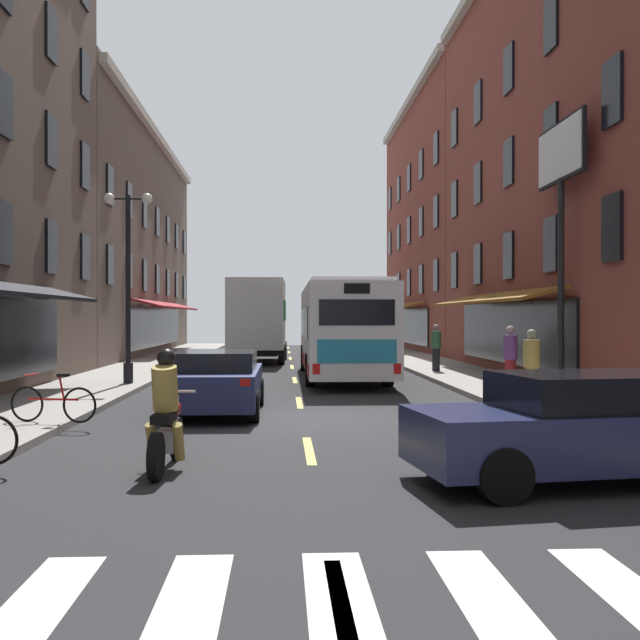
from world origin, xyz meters
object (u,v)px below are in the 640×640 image
pedestrian_mid (510,358)px  billboard_sign (561,182)px  sedan_near (217,381)px  bicycle_mid (53,403)px  box_truck (259,320)px  pedestrian_far (436,347)px  pedestrian_near (531,364)px  transit_bus (342,329)px  street_lamp_twin (128,278)px  motorcycle_rider (166,418)px  sedan_mid (585,426)px

pedestrian_mid → billboard_sign: bearing=-104.0°
sedan_near → bicycle_mid: sedan_near is taller
box_truck → pedestrian_far: bearing=-48.7°
billboard_sign → pedestrian_near: (-1.83, -3.02, -4.68)m
transit_bus → street_lamp_twin: street_lamp_twin is taller
motorcycle_rider → street_lamp_twin: (-2.95, 11.92, 2.53)m
sedan_near → street_lamp_twin: street_lamp_twin is taller
pedestrian_near → pedestrian_mid: 2.70m
billboard_sign → transit_bus: 8.95m
motorcycle_rider → street_lamp_twin: street_lamp_twin is taller
sedan_mid → pedestrian_mid: 10.25m
pedestrian_mid → street_lamp_twin: 11.15m
billboard_sign → street_lamp_twin: size_ratio=1.28×
box_truck → pedestrian_near: size_ratio=4.10×
sedan_mid → pedestrian_far: bearing=84.3°
motorcycle_rider → transit_bus: bearing=76.6°
pedestrian_mid → pedestrian_far: 7.44m
transit_bus → street_lamp_twin: bearing=-153.5°
transit_bus → pedestrian_far: size_ratio=6.57×
billboard_sign → pedestrian_mid: bearing=-166.8°
billboard_sign → box_truck: 17.37m
transit_bus → motorcycle_rider: 15.65m
sedan_mid → pedestrian_far: size_ratio=2.67×
billboard_sign → sedan_near: billboard_sign is taller
transit_bus → sedan_near: bearing=-110.5°
pedestrian_mid → pedestrian_far: size_ratio=1.02×
box_truck → billboard_sign: bearing=-59.8°
motorcycle_rider → pedestrian_far: 17.89m
street_lamp_twin → sedan_mid: bearing=-57.2°
motorcycle_rider → pedestrian_mid: pedestrian_mid is taller
box_truck → sedan_mid: 25.52m
pedestrian_near → pedestrian_mid: (0.35, 2.68, 0.00)m
bicycle_mid → street_lamp_twin: size_ratio=0.30×
transit_bus → street_lamp_twin: (-6.58, -3.28, 1.55)m
box_truck → street_lamp_twin: bearing=-106.0°
sedan_near → pedestrian_mid: size_ratio=2.49×
billboard_sign → pedestrian_mid: billboard_sign is taller
bicycle_mid → billboard_sign: bearing=25.5°
billboard_sign → bicycle_mid: size_ratio=4.27×
sedan_near → pedestrian_mid: 8.01m
motorcycle_rider → bicycle_mid: bearing=125.4°
sedan_near → bicycle_mid: size_ratio=2.55×
motorcycle_rider → pedestrian_near: 9.58m
billboard_sign → motorcycle_rider: size_ratio=3.47×
billboard_sign → pedestrian_near: bearing=-121.2°
sedan_near → pedestrian_mid: pedestrian_mid is taller
transit_bus → pedestrian_mid: 7.41m
transit_bus → bicycle_mid: 13.12m
street_lamp_twin → motorcycle_rider: bearing=-76.1°
pedestrian_far → street_lamp_twin: bearing=-45.5°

